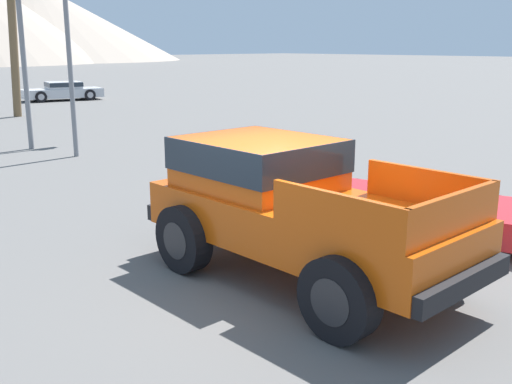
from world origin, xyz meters
The scene contains 6 objects.
ground_plane centered at (0.00, 0.00, 0.00)m, with size 320.00×320.00×0.00m, color #5B5956.
orange_pickup_truck centered at (0.22, -0.01, 1.11)m, with size 2.40×4.97×1.93m.
red_convertible_car centered at (3.36, 0.03, 0.40)m, with size 3.04×4.73×1.01m.
parked_car_silver centered at (10.16, 28.78, 0.57)m, with size 4.82×2.69×1.10m.
traffic_light_main centered at (3.22, 13.11, 4.30)m, with size 3.88×0.38×6.18m.
palm_tree_tall centered at (4.90, 22.20, 5.10)m, with size 3.14×3.06×6.69m.
Camera 1 is at (-5.63, -5.74, 3.26)m, focal length 42.00 mm.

